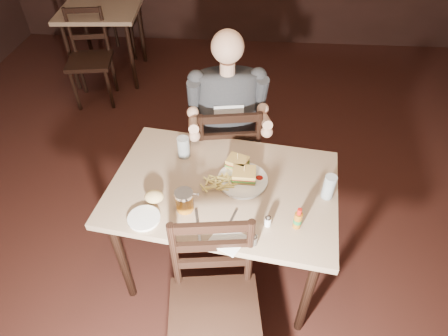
# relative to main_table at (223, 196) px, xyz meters

# --- Properties ---
(room_shell) EXTENTS (7.00, 7.00, 7.00)m
(room_shell) POSITION_rel_main_table_xyz_m (0.04, -0.02, 0.71)
(room_shell) COLOR black
(room_shell) RESTS_ON ground
(main_table) EXTENTS (1.29, 0.95, 0.77)m
(main_table) POSITION_rel_main_table_xyz_m (0.00, 0.00, 0.00)
(main_table) COLOR tan
(main_table) RESTS_ON ground
(bg_table) EXTENTS (0.86, 0.86, 0.77)m
(bg_table) POSITION_rel_main_table_xyz_m (-1.48, 2.48, -0.01)
(bg_table) COLOR tan
(bg_table) RESTS_ON ground
(chair_far) EXTENTS (0.51, 0.54, 0.94)m
(chair_far) POSITION_rel_main_table_xyz_m (-0.02, 0.60, -0.22)
(chair_far) COLOR black
(chair_far) RESTS_ON ground
(chair_near) EXTENTS (0.49, 0.53, 0.94)m
(chair_near) POSITION_rel_main_table_xyz_m (0.00, -0.59, -0.22)
(chair_near) COLOR black
(chair_near) RESTS_ON ground
(bg_chair_far) EXTENTS (0.43, 0.47, 0.89)m
(bg_chair_far) POSITION_rel_main_table_xyz_m (-1.48, 3.03, -0.24)
(bg_chair_far) COLOR black
(bg_chair_far) RESTS_ON ground
(bg_chair_near) EXTENTS (0.48, 0.52, 0.90)m
(bg_chair_near) POSITION_rel_main_table_xyz_m (-1.48, 1.93, -0.24)
(bg_chair_near) COLOR black
(bg_chair_near) RESTS_ON ground
(diner) EXTENTS (0.56, 0.47, 0.88)m
(diner) POSITION_rel_main_table_xyz_m (-0.01, 0.56, 0.24)
(diner) COLOR #303235
(diner) RESTS_ON chair_far
(dinner_plate) EXTENTS (0.30, 0.30, 0.02)m
(dinner_plate) POSITION_rel_main_table_xyz_m (0.10, 0.04, 0.09)
(dinner_plate) COLOR white
(dinner_plate) RESTS_ON main_table
(sandwich_left) EXTENTS (0.13, 0.12, 0.10)m
(sandwich_left) POSITION_rel_main_table_xyz_m (0.07, 0.13, 0.14)
(sandwich_left) COLOR tan
(sandwich_left) RESTS_ON dinner_plate
(sandwich_right) EXTENTS (0.13, 0.11, 0.10)m
(sandwich_right) POSITION_rel_main_table_xyz_m (0.11, 0.04, 0.15)
(sandwich_right) COLOR tan
(sandwich_right) RESTS_ON dinner_plate
(fries_pile) EXTENTS (0.26, 0.20, 0.04)m
(fries_pile) POSITION_rel_main_table_xyz_m (-0.02, -0.01, 0.11)
(fries_pile) COLOR #EDD465
(fries_pile) RESTS_ON dinner_plate
(ketchup_dollop) EXTENTS (0.04, 0.04, 0.01)m
(ketchup_dollop) POSITION_rel_main_table_xyz_m (0.19, 0.05, 0.10)
(ketchup_dollop) COLOR maroon
(ketchup_dollop) RESTS_ON dinner_plate
(glass_left) EXTENTS (0.08, 0.08, 0.13)m
(glass_left) POSITION_rel_main_table_xyz_m (-0.24, 0.22, 0.15)
(glass_left) COLOR silver
(glass_left) RESTS_ON main_table
(glass_right) EXTENTS (0.07, 0.07, 0.14)m
(glass_right) POSITION_rel_main_table_xyz_m (0.54, -0.04, 0.15)
(glass_right) COLOR silver
(glass_right) RESTS_ON main_table
(hot_sauce) EXTENTS (0.04, 0.04, 0.13)m
(hot_sauce) POSITION_rel_main_table_xyz_m (0.37, -0.25, 0.14)
(hot_sauce) COLOR #945411
(hot_sauce) RESTS_ON main_table
(salt_shaker) EXTENTS (0.04, 0.04, 0.06)m
(salt_shaker) POSITION_rel_main_table_xyz_m (0.23, -0.25, 0.11)
(salt_shaker) COLOR white
(salt_shaker) RESTS_ON main_table
(pepper_shaker) EXTENTS (0.04, 0.04, 0.06)m
(pepper_shaker) POSITION_rel_main_table_xyz_m (0.17, -0.36, 0.11)
(pepper_shaker) COLOR #38332D
(pepper_shaker) RESTS_ON main_table
(syrup_dispenser) EXTENTS (0.10, 0.10, 0.12)m
(syrup_dispenser) POSITION_rel_main_table_xyz_m (-0.18, -0.18, 0.14)
(syrup_dispenser) COLOR #945411
(syrup_dispenser) RESTS_ON main_table
(napkin) EXTENTS (0.20, 0.19, 0.00)m
(napkin) POSITION_rel_main_table_xyz_m (0.05, -0.35, 0.08)
(napkin) COLOR white
(napkin) RESTS_ON main_table
(knife) EXTENTS (0.06, 0.20, 0.00)m
(knife) POSITION_rel_main_table_xyz_m (-0.10, -0.28, 0.09)
(knife) COLOR silver
(knife) RESTS_ON napkin
(fork) EXTENTS (0.06, 0.15, 0.00)m
(fork) POSITION_rel_main_table_xyz_m (0.06, -0.24, 0.09)
(fork) COLOR silver
(fork) RESTS_ON napkin
(side_plate) EXTENTS (0.17, 0.17, 0.01)m
(side_plate) POSITION_rel_main_table_xyz_m (-0.37, -0.26, 0.09)
(side_plate) COLOR white
(side_plate) RESTS_ON main_table
(bread_roll) EXTENTS (0.11, 0.09, 0.06)m
(bread_roll) POSITION_rel_main_table_xyz_m (-0.34, -0.14, 0.12)
(bread_roll) COLOR #DBB870
(bread_roll) RESTS_ON side_plate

